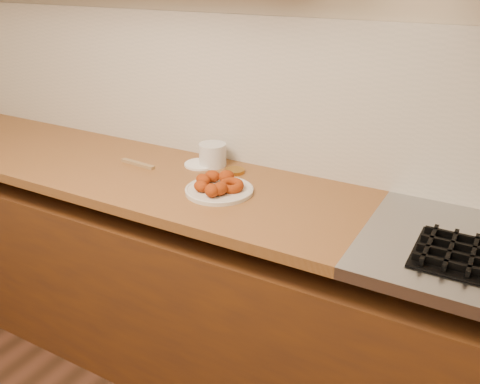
# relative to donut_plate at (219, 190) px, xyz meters

# --- Properties ---
(wall_back) EXTENTS (4.00, 0.02, 2.70)m
(wall_back) POSITION_rel_donut_plate_xyz_m (0.05, 0.34, 0.44)
(wall_back) COLOR #C1B297
(wall_back) RESTS_ON ground
(base_cabinet) EXTENTS (3.60, 0.60, 0.77)m
(base_cabinet) POSITION_rel_donut_plate_xyz_m (0.05, 0.03, -0.52)
(base_cabinet) COLOR #5A2E10
(base_cabinet) RESTS_ON floor
(butcher_block) EXTENTS (2.30, 0.62, 0.04)m
(butcher_block) POSITION_rel_donut_plate_xyz_m (-0.60, 0.03, -0.03)
(butcher_block) COLOR olive
(butcher_block) RESTS_ON base_cabinet
(backsplash) EXTENTS (3.60, 0.02, 0.60)m
(backsplash) POSITION_rel_donut_plate_xyz_m (0.05, 0.33, 0.29)
(backsplash) COLOR #BBB7A9
(backsplash) RESTS_ON wall_back
(donut_plate) EXTENTS (0.25, 0.25, 0.01)m
(donut_plate) POSITION_rel_donut_plate_xyz_m (0.00, 0.00, 0.00)
(donut_plate) COLOR beige
(donut_plate) RESTS_ON butcher_block
(ring_donut) EXTENTS (0.13, 0.13, 0.04)m
(ring_donut) POSITION_rel_donut_plate_xyz_m (0.04, 0.01, 0.02)
(ring_donut) COLOR #A13305
(ring_donut) RESTS_ON donut_plate
(fried_dough_chunks) EXTENTS (0.17, 0.22, 0.05)m
(fried_dough_chunks) POSITION_rel_donut_plate_xyz_m (-0.02, -0.01, 0.03)
(fried_dough_chunks) COLOR #A13305
(fried_dough_chunks) RESTS_ON donut_plate
(plastic_tub) EXTENTS (0.15, 0.15, 0.09)m
(plastic_tub) POSITION_rel_donut_plate_xyz_m (-0.17, 0.22, 0.04)
(plastic_tub) COLOR silver
(plastic_tub) RESTS_ON butcher_block
(tub_lid) EXTENTS (0.18, 0.18, 0.01)m
(tub_lid) POSITION_rel_donut_plate_xyz_m (-0.21, 0.20, -0.00)
(tub_lid) COLOR white
(tub_lid) RESTS_ON butcher_block
(brass_jar_lid) EXTENTS (0.10, 0.10, 0.01)m
(brass_jar_lid) POSITION_rel_donut_plate_xyz_m (-0.05, 0.20, -0.00)
(brass_jar_lid) COLOR #AB7425
(brass_jar_lid) RESTS_ON butcher_block
(wooden_utensil) EXTENTS (0.18, 0.04, 0.01)m
(wooden_utensil) POSITION_rel_donut_plate_xyz_m (-0.44, 0.07, -0.00)
(wooden_utensil) COLOR olive
(wooden_utensil) RESTS_ON butcher_block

